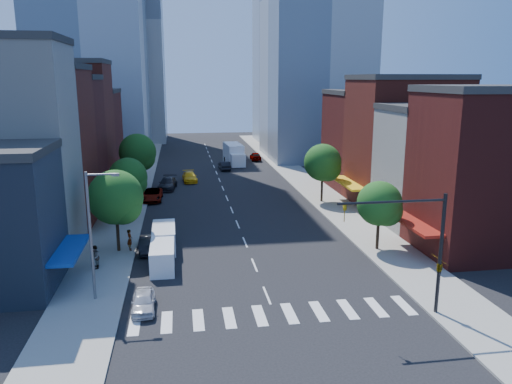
% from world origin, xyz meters
% --- Properties ---
extents(ground, '(220.00, 220.00, 0.00)m').
position_xyz_m(ground, '(0.00, 0.00, 0.00)').
color(ground, black).
rests_on(ground, ground).
extents(sidewalk_left, '(5.00, 120.00, 0.15)m').
position_xyz_m(sidewalk_left, '(-12.50, 40.00, 0.07)').
color(sidewalk_left, gray).
rests_on(sidewalk_left, ground).
extents(sidewalk_right, '(5.00, 120.00, 0.15)m').
position_xyz_m(sidewalk_right, '(12.50, 40.00, 0.07)').
color(sidewalk_right, gray).
rests_on(sidewalk_right, ground).
extents(crosswalk, '(19.00, 3.00, 0.01)m').
position_xyz_m(crosswalk, '(0.00, -3.00, 0.01)').
color(crosswalk, silver).
rests_on(crosswalk, ground).
extents(bldg_left_2, '(12.00, 9.00, 16.00)m').
position_xyz_m(bldg_left_2, '(-21.00, 20.50, 8.00)').
color(bldg_left_2, '#5D1E16').
rests_on(bldg_left_2, ground).
extents(bldg_left_3, '(12.00, 8.00, 15.00)m').
position_xyz_m(bldg_left_3, '(-21.00, 29.00, 7.50)').
color(bldg_left_3, '#4D1613').
rests_on(bldg_left_3, ground).
extents(bldg_left_4, '(12.00, 9.00, 17.00)m').
position_xyz_m(bldg_left_4, '(-21.00, 37.50, 8.50)').
color(bldg_left_4, '#5D1E16').
rests_on(bldg_left_4, ground).
extents(bldg_left_5, '(12.00, 10.00, 13.00)m').
position_xyz_m(bldg_left_5, '(-21.00, 47.00, 6.50)').
color(bldg_left_5, '#4D1613').
rests_on(bldg_left_5, ground).
extents(bldg_right_0, '(12.00, 9.00, 14.00)m').
position_xyz_m(bldg_right_0, '(21.00, 6.50, 7.00)').
color(bldg_right_0, '#4D1613').
rests_on(bldg_right_0, ground).
extents(bldg_right_1, '(12.00, 8.00, 12.00)m').
position_xyz_m(bldg_right_1, '(21.00, 15.00, 6.00)').
color(bldg_right_1, beige).
rests_on(bldg_right_1, ground).
extents(bldg_right_2, '(12.00, 10.00, 15.00)m').
position_xyz_m(bldg_right_2, '(21.00, 24.00, 7.50)').
color(bldg_right_2, '#5D1E16').
rests_on(bldg_right_2, ground).
extents(bldg_right_3, '(12.00, 10.00, 13.00)m').
position_xyz_m(bldg_right_3, '(21.00, 34.00, 6.50)').
color(bldg_right_3, '#4D1613').
rests_on(bldg_right_3, ground).
extents(tower_far_w, '(18.00, 18.00, 56.00)m').
position_xyz_m(tower_far_w, '(-18.00, 95.00, 28.00)').
color(tower_far_w, '#9EA5AD').
rests_on(tower_far_w, ground).
extents(traffic_signal, '(7.24, 2.24, 8.00)m').
position_xyz_m(traffic_signal, '(9.94, -4.50, 4.16)').
color(traffic_signal, black).
rests_on(traffic_signal, sidewalk_right).
extents(streetlight, '(2.25, 0.25, 9.00)m').
position_xyz_m(streetlight, '(-11.81, 1.00, 5.28)').
color(streetlight, slate).
rests_on(streetlight, sidewalk_left).
extents(tree_left_near, '(4.80, 4.80, 7.30)m').
position_xyz_m(tree_left_near, '(-11.35, 10.92, 4.87)').
color(tree_left_near, black).
rests_on(tree_left_near, sidewalk_left).
extents(tree_left_mid, '(4.20, 4.20, 6.65)m').
position_xyz_m(tree_left_mid, '(-11.35, 21.92, 4.53)').
color(tree_left_mid, black).
rests_on(tree_left_mid, sidewalk_left).
extents(tree_left_far, '(5.00, 5.00, 7.75)m').
position_xyz_m(tree_left_far, '(-11.35, 35.92, 5.20)').
color(tree_left_far, black).
rests_on(tree_left_far, sidewalk_left).
extents(tree_right_near, '(4.00, 4.00, 6.20)m').
position_xyz_m(tree_right_near, '(11.65, 7.92, 4.19)').
color(tree_right_near, black).
rests_on(tree_right_near, sidewalk_right).
extents(tree_right_far, '(4.60, 4.60, 7.20)m').
position_xyz_m(tree_right_far, '(11.65, 25.92, 4.86)').
color(tree_right_far, black).
rests_on(tree_right_far, sidewalk_right).
extents(parked_car_front, '(1.57, 3.78, 1.28)m').
position_xyz_m(parked_car_front, '(-8.55, -1.06, 0.64)').
color(parked_car_front, silver).
rests_on(parked_car_front, ground).
extents(parked_car_second, '(1.54, 4.15, 1.35)m').
position_xyz_m(parked_car_second, '(-8.92, 10.72, 0.68)').
color(parked_car_second, black).
rests_on(parked_car_second, ground).
extents(parked_car_third, '(2.58, 5.40, 1.49)m').
position_xyz_m(parked_car_third, '(-9.50, 30.14, 0.74)').
color(parked_car_third, '#999999').
rests_on(parked_car_third, ground).
extents(parked_car_rear, '(2.89, 5.73, 1.60)m').
position_xyz_m(parked_car_rear, '(-7.69, 36.65, 0.80)').
color(parked_car_rear, black).
rests_on(parked_car_rear, ground).
extents(cargo_van_near, '(1.98, 4.78, 2.03)m').
position_xyz_m(cargo_van_near, '(-7.50, 6.30, 1.01)').
color(cargo_van_near, white).
rests_on(cargo_van_near, ground).
extents(cargo_van_far, '(2.14, 5.08, 2.15)m').
position_xyz_m(cargo_van_far, '(-7.50, 11.10, 1.07)').
color(cargo_van_far, white).
rests_on(cargo_van_far, ground).
extents(taxi, '(2.34, 5.08, 1.44)m').
position_xyz_m(taxi, '(-4.50, 41.40, 0.72)').
color(taxi, '#F6B70C').
rests_on(taxi, ground).
extents(traffic_car_oncoming, '(1.92, 4.51, 1.45)m').
position_xyz_m(traffic_car_oncoming, '(1.50, 50.41, 0.72)').
color(traffic_car_oncoming, black).
rests_on(traffic_car_oncoming, ground).
extents(traffic_car_far, '(1.93, 4.63, 1.57)m').
position_xyz_m(traffic_car_far, '(8.26, 59.61, 0.78)').
color(traffic_car_far, '#999999').
rests_on(traffic_car_far, ground).
extents(box_truck, '(3.28, 9.08, 3.59)m').
position_xyz_m(box_truck, '(3.79, 56.13, 1.70)').
color(box_truck, white).
rests_on(box_truck, ground).
extents(pedestrian_near, '(0.59, 0.77, 1.91)m').
position_xyz_m(pedestrian_near, '(-10.50, 11.00, 1.10)').
color(pedestrian_near, '#999999').
rests_on(pedestrian_near, sidewalk_left).
extents(pedestrian_far, '(0.83, 1.01, 1.93)m').
position_xyz_m(pedestrian_far, '(-12.86, 6.83, 1.12)').
color(pedestrian_far, '#999999').
rests_on(pedestrian_far, sidewalk_left).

